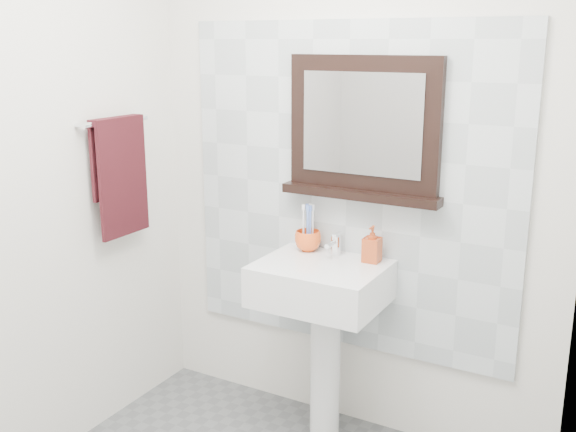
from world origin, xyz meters
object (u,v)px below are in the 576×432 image
(pedestal_sink, at_px, (322,302))
(hand_towel, at_px, (120,167))
(framed_mirror, at_px, (364,131))
(soap_dispenser, at_px, (372,244))
(toothbrush_cup, at_px, (308,241))

(pedestal_sink, bearing_deg, hand_towel, -165.10)
(framed_mirror, relative_size, hand_towel, 1.33)
(framed_mirror, bearing_deg, soap_dispenser, -36.53)
(hand_towel, bearing_deg, soap_dispenser, 18.59)
(toothbrush_cup, distance_m, soap_dispenser, 0.32)
(toothbrush_cup, relative_size, hand_towel, 0.22)
(soap_dispenser, height_order, hand_towel, hand_towel)
(pedestal_sink, xyz_separation_m, hand_towel, (-0.92, -0.25, 0.57))
(pedestal_sink, relative_size, toothbrush_cup, 7.90)
(soap_dispenser, bearing_deg, hand_towel, -163.41)
(pedestal_sink, height_order, framed_mirror, framed_mirror)
(toothbrush_cup, xyz_separation_m, hand_towel, (-0.78, -0.38, 0.34))
(soap_dispenser, distance_m, hand_towel, 1.21)
(soap_dispenser, distance_m, framed_mirror, 0.50)
(soap_dispenser, bearing_deg, framed_mirror, 141.47)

